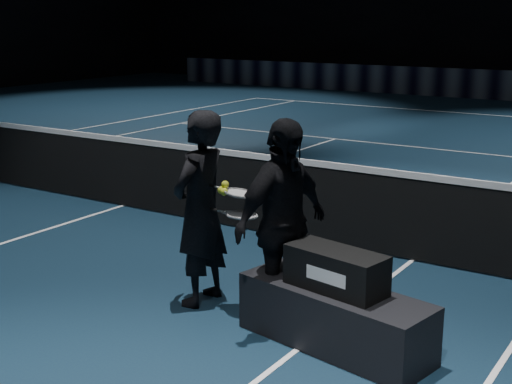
# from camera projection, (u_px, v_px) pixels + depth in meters

# --- Properties ---
(floor) EXTENTS (36.00, 36.00, 0.00)m
(floor) POSITION_uv_depth(u_px,v_px,m) (123.00, 206.00, 9.65)
(floor) COLOR #0E1F33
(floor) RESTS_ON ground
(court_lines) EXTENTS (10.98, 23.78, 0.01)m
(court_lines) POSITION_uv_depth(u_px,v_px,m) (123.00, 206.00, 9.65)
(court_lines) COLOR white
(court_lines) RESTS_ON floor
(net_mesh) EXTENTS (12.80, 0.02, 0.86)m
(net_mesh) POSITION_uv_depth(u_px,v_px,m) (121.00, 173.00, 9.54)
(net_mesh) COLOR black
(net_mesh) RESTS_ON floor
(net_tape) EXTENTS (12.80, 0.03, 0.07)m
(net_tape) POSITION_uv_depth(u_px,v_px,m) (120.00, 139.00, 9.43)
(net_tape) COLOR white
(net_tape) RESTS_ON net_mesh
(sponsor_backdrop) EXTENTS (22.00, 0.15, 0.90)m
(sponsor_backdrop) POSITION_uv_depth(u_px,v_px,m) (467.00, 83.00, 22.19)
(sponsor_backdrop) COLOR black
(sponsor_backdrop) RESTS_ON floor
(player_bench) EXTENTS (1.64, 0.81, 0.47)m
(player_bench) POSITION_uv_depth(u_px,v_px,m) (335.00, 318.00, 5.51)
(player_bench) COLOR black
(player_bench) RESTS_ON floor
(racket_bag) EXTENTS (0.83, 0.48, 0.31)m
(racket_bag) POSITION_uv_depth(u_px,v_px,m) (336.00, 270.00, 5.41)
(racket_bag) COLOR black
(racket_bag) RESTS_ON player_bench
(bag_signature) EXTENTS (0.36, 0.07, 0.10)m
(bag_signature) POSITION_uv_depth(u_px,v_px,m) (326.00, 277.00, 5.28)
(bag_signature) COLOR white
(bag_signature) RESTS_ON racket_bag
(player_a) EXTENTS (0.43, 0.64, 1.73)m
(player_a) POSITION_uv_depth(u_px,v_px,m) (200.00, 209.00, 6.22)
(player_a) COLOR black
(player_a) RESTS_ON floor
(player_b) EXTENTS (0.62, 1.08, 1.73)m
(player_b) POSITION_uv_depth(u_px,v_px,m) (282.00, 225.00, 5.75)
(player_b) COLOR black
(player_b) RESTS_ON floor
(racket_lower) EXTENTS (0.69, 0.24, 0.03)m
(racket_lower) POSITION_uv_depth(u_px,v_px,m) (242.00, 215.00, 5.97)
(racket_lower) COLOR black
(racket_lower) RESTS_ON player_a
(racket_upper) EXTENTS (0.69, 0.24, 0.10)m
(racket_upper) POSITION_uv_depth(u_px,v_px,m) (240.00, 193.00, 5.98)
(racket_upper) COLOR black
(racket_upper) RESTS_ON player_b
(tennis_balls) EXTENTS (0.12, 0.10, 0.12)m
(tennis_balls) POSITION_uv_depth(u_px,v_px,m) (223.00, 189.00, 6.03)
(tennis_balls) COLOR gold
(tennis_balls) RESTS_ON racket_upper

